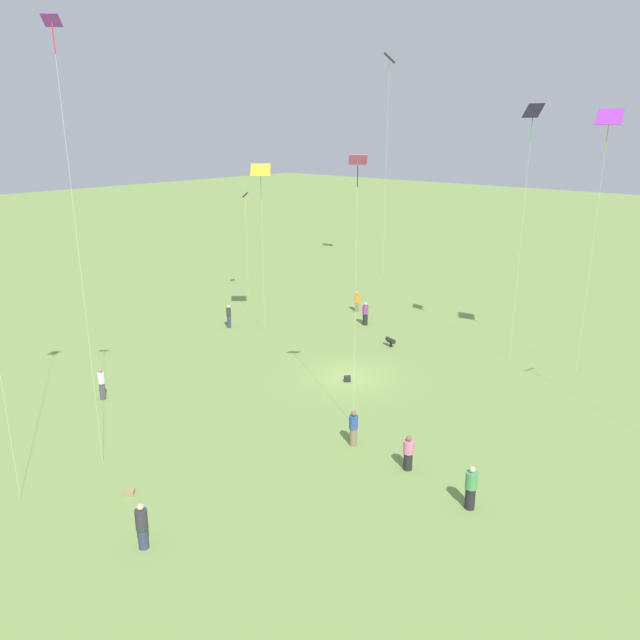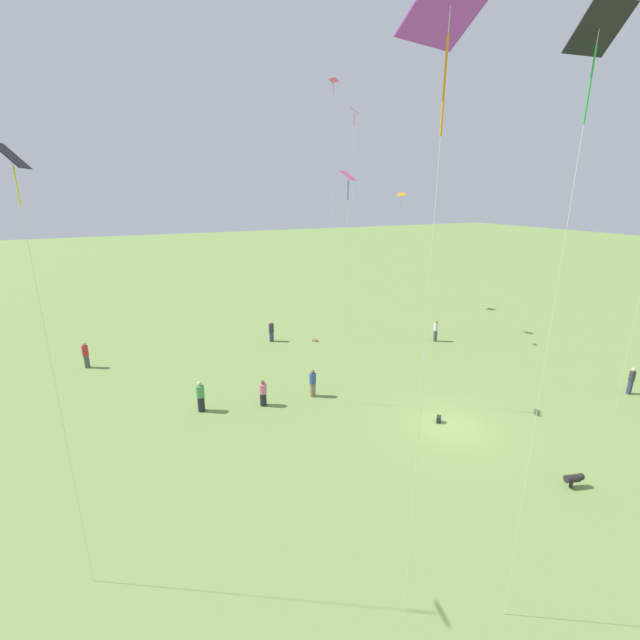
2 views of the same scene
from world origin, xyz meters
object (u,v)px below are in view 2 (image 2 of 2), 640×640
at_px(picnic_bag_0, 315,340).
at_px(picnic_bag_1, 439,419).
at_px(kite_1, 401,201).
at_px(kite_8, 354,137).
at_px(person_6, 201,397).
at_px(dog_0, 574,478).
at_px(kite_5, 333,110).
at_px(kite_7, 448,34).
at_px(person_4, 436,331).
at_px(kite_0, 593,64).
at_px(person_0, 313,383).
at_px(person_2, 263,393).
at_px(person_5, 631,381).
at_px(person_7, 271,331).
at_px(kite_9, 348,190).
at_px(kite_2, 17,188).
at_px(person_3, 86,355).

xyz_separation_m(picnic_bag_0, picnic_bag_1, (-14.56, -0.64, 0.07)).
distance_m(kite_1, kite_8, 12.67).
distance_m(person_6, dog_0, 18.33).
bearing_deg(kite_5, kite_7, 174.06).
bearing_deg(person_4, person_6, 140.72).
height_order(person_6, kite_7, kite_7).
relative_size(kite_0, kite_1, 1.29).
distance_m(person_0, kite_8, 18.45).
bearing_deg(dog_0, person_4, 174.65).
distance_m(person_2, kite_0, 20.35).
height_order(person_5, kite_8, kite_8).
bearing_deg(kite_8, person_5, -57.41).
distance_m(person_0, person_7, 10.50).
height_order(person_7, kite_7, kite_7).
bearing_deg(person_4, picnic_bag_1, -179.01).
bearing_deg(kite_9, person_5, -15.88).
distance_m(kite_0, kite_7, 3.99).
distance_m(person_0, kite_2, 18.13).
height_order(person_3, picnic_bag_1, person_3).
relative_size(kite_0, kite_5, 0.75).
distance_m(person_4, person_6, 19.92).
bearing_deg(person_2, person_5, -2.60).
bearing_deg(person_0, picnic_bag_0, 82.62).
bearing_deg(kite_2, dog_0, -44.53).
relative_size(person_7, picnic_bag_1, 4.13).
bearing_deg(person_7, person_6, 103.07).
distance_m(kite_1, kite_2, 37.01).
height_order(person_0, kite_8, kite_8).
distance_m(kite_2, kite_7, 9.85).
bearing_deg(kite_0, person_0, -38.69).
distance_m(kite_7, dog_0, 17.80).
height_order(person_5, dog_0, person_5).
distance_m(person_3, kite_0, 31.21).
height_order(kite_2, picnic_bag_1, kite_2).
distance_m(person_3, dog_0, 29.62).
bearing_deg(kite_5, person_6, 146.24).
bearing_deg(kite_8, kite_9, -120.39).
height_order(person_5, person_6, person_6).
height_order(kite_9, picnic_bag_1, kite_9).
distance_m(kite_2, kite_8, 25.56).
relative_size(person_3, kite_5, 0.09).
bearing_deg(person_2, person_4, 34.64).
relative_size(person_7, dog_0, 2.07).
relative_size(person_6, person_7, 1.03).
relative_size(kite_1, kite_7, 0.79).
bearing_deg(person_3, kite_9, -41.76).
height_order(person_5, picnic_bag_0, person_5).
height_order(kite_0, kite_5, kite_5).
xyz_separation_m(person_7, kite_8, (-2.08, -6.15, 14.80)).
bearing_deg(kite_9, person_2, 162.68).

